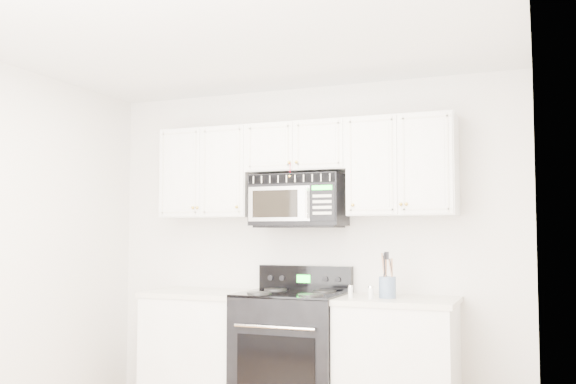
% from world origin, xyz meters
% --- Properties ---
extents(room, '(3.51, 3.51, 2.61)m').
position_xyz_m(room, '(0.00, 0.00, 1.30)').
color(room, brown).
rests_on(room, ground).
extents(base_cabinet_left, '(0.86, 0.65, 0.92)m').
position_xyz_m(base_cabinet_left, '(-0.80, 1.44, 0.43)').
color(base_cabinet_left, white).
rests_on(base_cabinet_left, ground).
extents(base_cabinet_right, '(0.86, 0.65, 0.92)m').
position_xyz_m(base_cabinet_right, '(0.80, 1.44, 0.43)').
color(base_cabinet_right, white).
rests_on(base_cabinet_right, ground).
extents(range, '(0.79, 0.71, 1.13)m').
position_xyz_m(range, '(-0.01, 1.42, 0.48)').
color(range, black).
rests_on(range, ground).
extents(upper_cabinets, '(2.44, 0.37, 0.75)m').
position_xyz_m(upper_cabinets, '(-0.00, 1.58, 1.93)').
color(upper_cabinets, white).
rests_on(upper_cabinets, ground).
extents(microwave, '(0.73, 0.42, 0.41)m').
position_xyz_m(microwave, '(-0.01, 1.56, 1.65)').
color(microwave, black).
rests_on(microwave, ground).
extents(utensil_crock, '(0.12, 0.12, 0.33)m').
position_xyz_m(utensil_crock, '(0.73, 1.41, 1.01)').
color(utensil_crock, slate).
rests_on(utensil_crock, base_cabinet_right).
extents(shaker_salt, '(0.04, 0.04, 0.09)m').
position_xyz_m(shaker_salt, '(0.48, 1.34, 0.97)').
color(shaker_salt, silver).
rests_on(shaker_salt, base_cabinet_right).
extents(shaker_pepper, '(0.04, 0.04, 0.09)m').
position_xyz_m(shaker_pepper, '(0.64, 1.29, 0.97)').
color(shaker_pepper, silver).
rests_on(shaker_pepper, base_cabinet_right).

